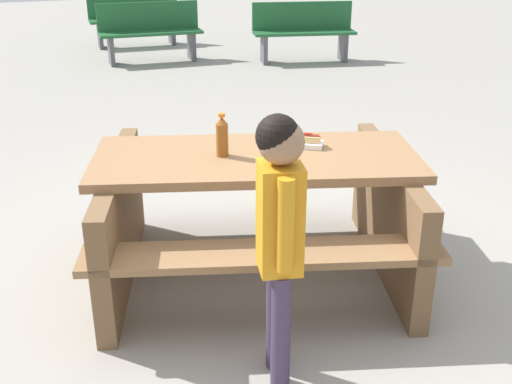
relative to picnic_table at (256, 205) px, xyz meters
The scene contains 8 objects.
ground_plane 0.44m from the picnic_table, ahead, with size 30.00×30.00×0.00m, color gray.
picnic_table is the anchor object (origin of this frame).
soda_bottle 0.46m from the picnic_table, 164.37° to the left, with size 0.07×0.07×0.24m.
hotdog_tray 0.47m from the picnic_table, ahead, with size 0.21×0.19×0.08m.
child_in_coat 1.00m from the picnic_table, 103.98° to the right, with size 0.21×0.31×1.25m.
park_bench_near 6.25m from the picnic_table, 63.55° to the left, with size 1.55×0.70×0.85m.
park_bench_mid 6.38m from the picnic_table, 84.20° to the left, with size 1.51×0.44×0.85m.
park_bench_far 7.78m from the picnic_table, 85.11° to the left, with size 1.51×0.44×0.85m.
Camera 1 is at (-1.12, -3.08, 1.94)m, focal length 44.08 mm.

